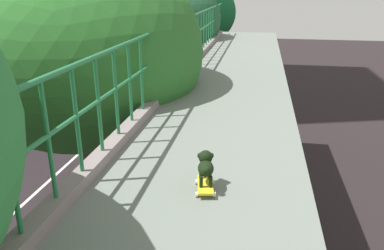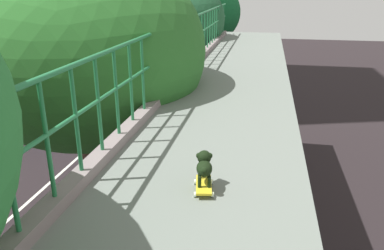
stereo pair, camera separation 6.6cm
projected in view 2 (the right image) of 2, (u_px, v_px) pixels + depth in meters
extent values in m
cylinder|color=#247643|center=(8.00, 168.00, 2.89)|extent=(0.04, 0.04, 1.13)
cylinder|color=#247643|center=(47.00, 141.00, 3.40)|extent=(0.04, 0.04, 1.13)
cylinder|color=#247643|center=(76.00, 121.00, 3.91)|extent=(0.04, 0.04, 1.13)
cylinder|color=#247643|center=(99.00, 105.00, 4.42)|extent=(0.04, 0.04, 1.13)
cylinder|color=#247643|center=(116.00, 93.00, 4.93)|extent=(0.04, 0.04, 1.13)
cylinder|color=#247643|center=(131.00, 83.00, 5.44)|extent=(0.04, 0.04, 1.13)
cylinder|color=#247643|center=(143.00, 74.00, 5.95)|extent=(0.04, 0.04, 1.13)
cylinder|color=#247643|center=(153.00, 67.00, 6.46)|extent=(0.04, 0.04, 1.13)
cylinder|color=#247643|center=(161.00, 61.00, 6.97)|extent=(0.04, 0.04, 1.13)
cylinder|color=#247643|center=(169.00, 56.00, 7.48)|extent=(0.04, 0.04, 1.13)
cylinder|color=#247643|center=(175.00, 52.00, 7.99)|extent=(0.04, 0.04, 1.13)
cylinder|color=#247643|center=(181.00, 48.00, 8.50)|extent=(0.04, 0.04, 1.13)
cylinder|color=#247643|center=(186.00, 44.00, 9.01)|extent=(0.04, 0.04, 1.13)
cylinder|color=#247643|center=(191.00, 41.00, 9.52)|extent=(0.04, 0.04, 1.13)
cylinder|color=#247643|center=(195.00, 38.00, 10.03)|extent=(0.04, 0.04, 1.13)
cylinder|color=#247643|center=(198.00, 36.00, 10.54)|extent=(0.04, 0.04, 1.13)
cylinder|color=#247643|center=(202.00, 33.00, 11.05)|extent=(0.04, 0.04, 1.13)
cylinder|color=#247643|center=(205.00, 31.00, 11.56)|extent=(0.04, 0.04, 1.13)
cylinder|color=#247643|center=(208.00, 29.00, 12.07)|extent=(0.04, 0.04, 1.13)
cylinder|color=#247643|center=(210.00, 28.00, 12.58)|extent=(0.04, 0.04, 1.13)
cylinder|color=#247643|center=(212.00, 26.00, 13.09)|extent=(0.04, 0.04, 1.13)
cylinder|color=#247643|center=(215.00, 24.00, 13.60)|extent=(0.04, 0.04, 1.13)
cylinder|color=#247643|center=(217.00, 23.00, 14.11)|extent=(0.04, 0.04, 1.13)
cylinder|color=#247643|center=(219.00, 22.00, 14.62)|extent=(0.04, 0.04, 1.13)
cylinder|color=#247643|center=(220.00, 21.00, 15.13)|extent=(0.04, 0.04, 1.13)
cylinder|color=#247643|center=(222.00, 19.00, 15.64)|extent=(0.04, 0.04, 1.13)
cylinder|color=#247643|center=(223.00, 18.00, 16.15)|extent=(0.04, 0.04, 1.13)
cube|color=#224394|center=(94.00, 86.00, 23.99)|extent=(2.54, 10.59, 2.98)
cube|color=black|center=(94.00, 78.00, 23.81)|extent=(2.56, 9.74, 0.70)
cylinder|color=black|center=(133.00, 91.00, 27.64)|extent=(0.28, 0.96, 0.96)
cylinder|color=black|center=(102.00, 90.00, 28.07)|extent=(0.28, 0.96, 0.96)
cylinder|color=black|center=(95.00, 121.00, 21.54)|extent=(0.28, 0.96, 0.96)
cylinder|color=black|center=(55.00, 119.00, 21.98)|extent=(0.28, 0.96, 0.96)
cylinder|color=#4B3128|center=(100.00, 208.00, 9.48)|extent=(0.59, 0.59, 4.99)
ellipsoid|color=#2B6928|center=(85.00, 51.00, 8.13)|extent=(5.18, 5.18, 4.27)
cylinder|color=#493821|center=(179.00, 107.00, 16.79)|extent=(0.43, 0.43, 5.37)
ellipsoid|color=#215130|center=(178.00, 19.00, 15.50)|extent=(3.83, 3.83, 3.26)
cylinder|color=brown|center=(204.00, 74.00, 23.52)|extent=(0.53, 0.53, 5.10)
ellipsoid|color=#155E2E|center=(205.00, 13.00, 22.24)|extent=(4.13, 4.13, 3.68)
cube|color=gold|center=(204.00, 185.00, 3.94)|extent=(0.23, 0.42, 0.02)
cylinder|color=silver|center=(212.00, 182.00, 4.08)|extent=(0.03, 0.06, 0.05)
cylinder|color=silver|center=(195.00, 182.00, 4.08)|extent=(0.03, 0.06, 0.05)
cylinder|color=silver|center=(213.00, 195.00, 3.83)|extent=(0.03, 0.06, 0.05)
cylinder|color=silver|center=(195.00, 194.00, 3.84)|extent=(0.03, 0.06, 0.05)
cylinder|color=black|center=(209.00, 173.00, 4.04)|extent=(0.04, 0.04, 0.12)
cylinder|color=black|center=(199.00, 173.00, 4.04)|extent=(0.04, 0.04, 0.12)
cylinder|color=black|center=(209.00, 182.00, 3.85)|extent=(0.04, 0.04, 0.12)
cylinder|color=black|center=(199.00, 182.00, 3.85)|extent=(0.04, 0.04, 0.12)
ellipsoid|color=black|center=(204.00, 168.00, 3.91)|extent=(0.21, 0.29, 0.15)
sphere|color=black|center=(204.00, 157.00, 3.99)|extent=(0.15, 0.15, 0.15)
ellipsoid|color=black|center=(204.00, 156.00, 4.05)|extent=(0.06, 0.08, 0.04)
sphere|color=black|center=(210.00, 156.00, 3.98)|extent=(0.06, 0.06, 0.06)
sphere|color=black|center=(199.00, 156.00, 3.98)|extent=(0.06, 0.06, 0.06)
sphere|color=black|center=(205.00, 171.00, 3.76)|extent=(0.07, 0.07, 0.07)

